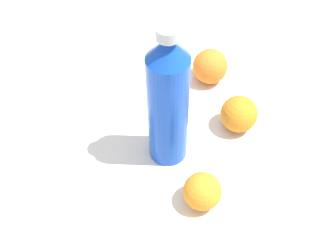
{
  "coord_description": "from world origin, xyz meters",
  "views": [
    {
      "loc": [
        -0.03,
        -0.58,
        0.71
      ],
      "look_at": [
        0.02,
        -0.05,
        0.08
      ],
      "focal_mm": 46.25,
      "sensor_mm": 36.0,
      "label": 1
    }
  ],
  "objects": [
    {
      "name": "orange_3",
      "position": [
        0.13,
        0.16,
        0.04
      ],
      "size": [
        0.08,
        0.08,
        0.08
      ],
      "primitive_type": "sphere",
      "color": "orange",
      "rests_on": "ground_plane"
    },
    {
      "name": "water_bottle",
      "position": [
        0.02,
        -0.05,
        0.15
      ],
      "size": [
        0.08,
        0.08,
        0.31
      ],
      "rotation": [
        0.0,
        0.0,
        0.52
      ],
      "color": "blue",
      "rests_on": "ground_plane"
    },
    {
      "name": "ground_plane",
      "position": [
        0.0,
        0.0,
        0.0
      ],
      "size": [
        2.4,
        2.4,
        0.0
      ],
      "primitive_type": "plane",
      "color": "silver"
    },
    {
      "name": "orange_0",
      "position": [
        0.17,
        0.01,
        0.04
      ],
      "size": [
        0.08,
        0.08,
        0.08
      ],
      "primitive_type": "sphere",
      "color": "orange",
      "rests_on": "ground_plane"
    },
    {
      "name": "orange_1",
      "position": [
        0.07,
        -0.17,
        0.04
      ],
      "size": [
        0.07,
        0.07,
        0.07
      ],
      "primitive_type": "sphere",
      "color": "orange",
      "rests_on": "ground_plane"
    }
  ]
}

